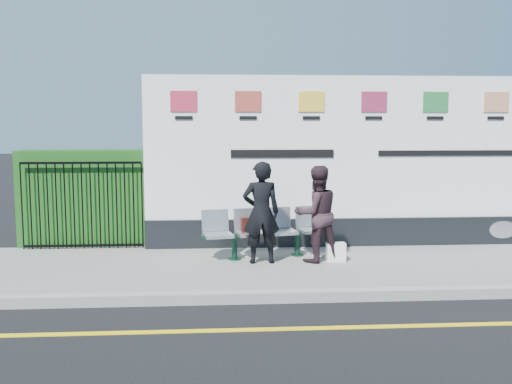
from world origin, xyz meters
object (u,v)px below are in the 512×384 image
(bench, at_px, (266,244))
(woman_right, at_px, (317,214))
(woman_left, at_px, (261,212))
(billboard, at_px, (371,173))

(bench, bearing_deg, woman_right, -33.42)
(woman_left, bearing_deg, billboard, -152.29)
(billboard, xyz_separation_m, woman_left, (-2.06, -1.24, -0.50))
(woman_right, bearing_deg, bench, -38.53)
(bench, bearing_deg, woman_left, -119.03)
(billboard, distance_m, woman_left, 2.46)
(woman_left, xyz_separation_m, woman_right, (0.88, 0.04, -0.04))
(billboard, xyz_separation_m, woman_right, (-1.18, -1.20, -0.54))
(billboard, xyz_separation_m, bench, (-1.95, -0.89, -1.08))
(woman_left, distance_m, woman_right, 0.88)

